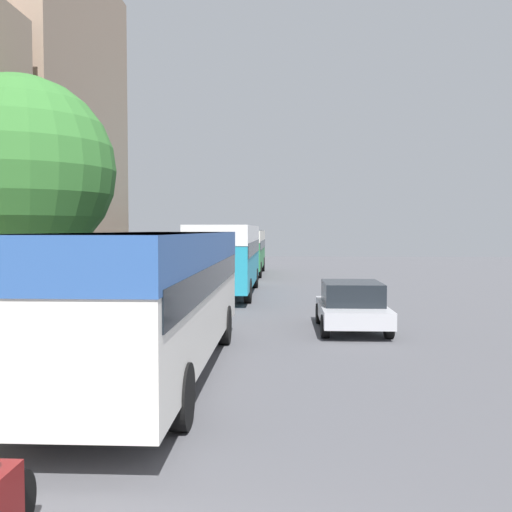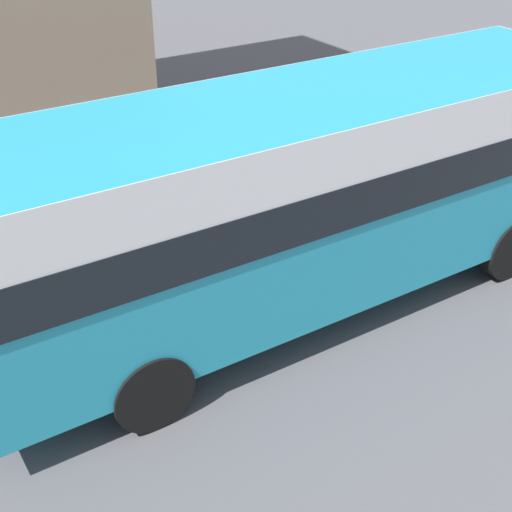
{
  "view_description": "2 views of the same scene",
  "coord_description": "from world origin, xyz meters",
  "px_view_note": "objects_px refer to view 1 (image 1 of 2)",
  "views": [
    {
      "loc": [
        0.87,
        -3.4,
        2.96
      ],
      "look_at": [
        -0.47,
        24.96,
        1.65
      ],
      "focal_mm": 40.0,
      "sensor_mm": 36.0,
      "label": 1
    },
    {
      "loc": [
        5.35,
        17.13,
        6.0
      ],
      "look_at": [
        -1.04,
        21.22,
        1.48
      ],
      "focal_mm": 50.0,
      "sensor_mm": 36.0,
      "label": 2
    }
  ],
  "objects_px": {
    "pedestrian_walking_away": "(205,254)",
    "bus_lead": "(153,282)",
    "car_crossing": "(352,305)",
    "pedestrian_near_curb": "(101,283)",
    "bus_third_in_line": "(244,246)",
    "bus_following": "(227,250)"
  },
  "relations": [
    {
      "from": "pedestrian_walking_away",
      "to": "bus_third_in_line",
      "type": "bearing_deg",
      "value": -66.3
    },
    {
      "from": "bus_following",
      "to": "bus_third_in_line",
      "type": "xyz_separation_m",
      "value": [
        -0.02,
        11.83,
        -0.15
      ]
    },
    {
      "from": "car_crossing",
      "to": "bus_third_in_line",
      "type": "bearing_deg",
      "value": 102.38
    },
    {
      "from": "car_crossing",
      "to": "pedestrian_walking_away",
      "type": "relative_size",
      "value": 2.35
    },
    {
      "from": "bus_following",
      "to": "pedestrian_walking_away",
      "type": "relative_size",
      "value": 5.97
    },
    {
      "from": "bus_third_in_line",
      "to": "car_crossing",
      "type": "bearing_deg",
      "value": -77.62
    },
    {
      "from": "bus_lead",
      "to": "bus_third_in_line",
      "type": "xyz_separation_m",
      "value": [
        0.07,
        26.3,
        -0.0
      ]
    },
    {
      "from": "bus_third_in_line",
      "to": "pedestrian_walking_away",
      "type": "xyz_separation_m",
      "value": [
        -3.78,
        8.6,
        -0.9
      ]
    },
    {
      "from": "pedestrian_near_curb",
      "to": "pedestrian_walking_away",
      "type": "xyz_separation_m",
      "value": [
        0.17,
        26.23,
        -0.05
      ]
    },
    {
      "from": "bus_third_in_line",
      "to": "pedestrian_walking_away",
      "type": "relative_size",
      "value": 5.62
    },
    {
      "from": "car_crossing",
      "to": "pedestrian_near_curb",
      "type": "height_order",
      "value": "pedestrian_near_curb"
    },
    {
      "from": "bus_lead",
      "to": "bus_third_in_line",
      "type": "relative_size",
      "value": 1.11
    },
    {
      "from": "car_crossing",
      "to": "bus_following",
      "type": "bearing_deg",
      "value": 116.65
    },
    {
      "from": "bus_lead",
      "to": "bus_following",
      "type": "xyz_separation_m",
      "value": [
        0.09,
        14.48,
        0.14
      ]
    },
    {
      "from": "bus_third_in_line",
      "to": "bus_following",
      "type": "bearing_deg",
      "value": -89.91
    },
    {
      "from": "bus_third_in_line",
      "to": "car_crossing",
      "type": "xyz_separation_m",
      "value": [
        4.6,
        -20.95,
        -1.15
      ]
    },
    {
      "from": "bus_third_in_line",
      "to": "pedestrian_near_curb",
      "type": "xyz_separation_m",
      "value": [
        -3.95,
        -17.63,
        -0.85
      ]
    },
    {
      "from": "bus_third_in_line",
      "to": "pedestrian_walking_away",
      "type": "height_order",
      "value": "bus_third_in_line"
    },
    {
      "from": "bus_third_in_line",
      "to": "car_crossing",
      "type": "relative_size",
      "value": 2.39
    },
    {
      "from": "pedestrian_walking_away",
      "to": "bus_lead",
      "type": "bearing_deg",
      "value": -83.94
    },
    {
      "from": "pedestrian_near_curb",
      "to": "bus_third_in_line",
      "type": "bearing_deg",
      "value": 77.37
    },
    {
      "from": "bus_lead",
      "to": "car_crossing",
      "type": "xyz_separation_m",
      "value": [
        4.67,
        5.35,
        -1.15
      ]
    }
  ]
}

